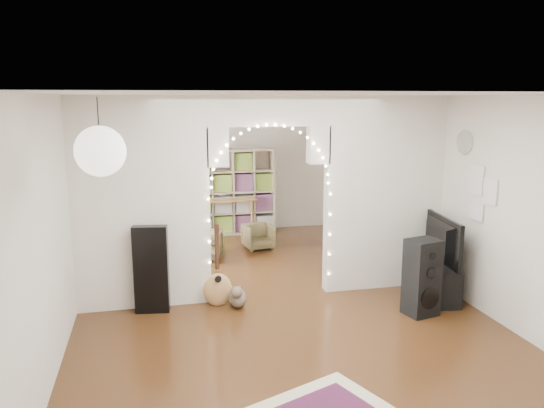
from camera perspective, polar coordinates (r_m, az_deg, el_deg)
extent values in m
plane|color=black|center=(7.42, -0.33, -9.71)|extent=(7.50, 7.50, 0.00)
cube|color=white|center=(6.93, -0.35, 11.64)|extent=(5.00, 7.50, 0.02)
cube|color=silver|center=(10.70, -4.78, 4.22)|extent=(5.00, 0.02, 2.70)
cube|color=silver|center=(3.62, 13.09, -10.21)|extent=(5.00, 0.02, 2.70)
cube|color=silver|center=(6.95, -20.88, -0.31)|extent=(0.02, 7.50, 2.70)
cube|color=silver|center=(7.97, 17.48, 1.32)|extent=(0.02, 7.50, 2.70)
cube|color=silver|center=(6.88, -13.86, 0.00)|extent=(1.70, 0.20, 2.70)
cube|color=silver|center=(7.58, 11.93, 1.10)|extent=(1.70, 0.20, 2.70)
cube|color=silver|center=(6.93, -0.35, 9.98)|extent=(1.60, 0.20, 0.40)
cube|color=white|center=(8.69, -19.21, 3.00)|extent=(0.04, 1.20, 1.40)
cylinder|color=white|center=(7.37, 20.05, 6.27)|extent=(0.03, 0.31, 0.31)
sphere|color=white|center=(4.39, -17.99, 5.42)|extent=(0.40, 0.40, 0.40)
cube|color=black|center=(6.84, -12.86, -6.89)|extent=(0.44, 0.21, 1.12)
ellipsoid|color=#B47948|center=(6.93, -5.88, -7.87)|extent=(0.39, 0.27, 0.44)
cube|color=black|center=(6.82, -5.94, -4.93)|extent=(0.05, 0.04, 0.51)
cube|color=black|center=(6.75, -5.99, -2.66)|extent=(0.06, 0.05, 0.11)
ellipsoid|color=brown|center=(6.99, -3.76, -9.98)|extent=(0.30, 0.39, 0.25)
sphere|color=brown|center=(6.80, -3.83, -9.43)|extent=(0.17, 0.17, 0.15)
cone|color=brown|center=(6.77, -4.15, -8.87)|extent=(0.05, 0.05, 0.05)
cone|color=brown|center=(6.78, -3.52, -8.83)|extent=(0.05, 0.05, 0.05)
cylinder|color=brown|center=(7.20, -3.68, -10.05)|extent=(0.09, 0.24, 0.08)
cube|color=black|center=(6.88, 15.81, -7.60)|extent=(0.44, 0.40, 0.96)
cylinder|color=black|center=(6.83, 16.64, -9.68)|extent=(0.28, 0.08, 0.28)
cylinder|color=black|center=(6.73, 16.80, -7.12)|extent=(0.15, 0.05, 0.15)
cylinder|color=black|center=(6.67, 16.90, -5.37)|extent=(0.09, 0.04, 0.09)
cube|color=black|center=(7.57, 16.88, -7.75)|extent=(0.51, 1.04, 0.50)
imported|color=black|center=(7.42, 17.13, -3.66)|extent=(0.27, 1.08, 0.62)
cube|color=tan|center=(10.53, -4.28, 1.34)|extent=(1.66, 0.45, 1.69)
cube|color=brown|center=(10.53, -5.36, 0.68)|extent=(1.24, 0.87, 0.05)
cylinder|color=brown|center=(10.21, -7.85, -1.87)|extent=(0.05, 0.05, 0.70)
cylinder|color=brown|center=(10.40, -2.18, -1.53)|extent=(0.05, 0.05, 0.70)
cylinder|color=brown|center=(10.83, -8.35, -1.13)|extent=(0.05, 0.05, 0.70)
cylinder|color=brown|center=(11.01, -2.99, -0.82)|extent=(0.05, 0.05, 0.70)
imported|color=white|center=(10.50, -5.38, 1.32)|extent=(0.19, 0.19, 0.19)
imported|color=brown|center=(8.97, -7.19, -4.39)|extent=(0.67, 0.68, 0.49)
imported|color=brown|center=(9.51, -1.47, -3.53)|extent=(0.56, 0.57, 0.45)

